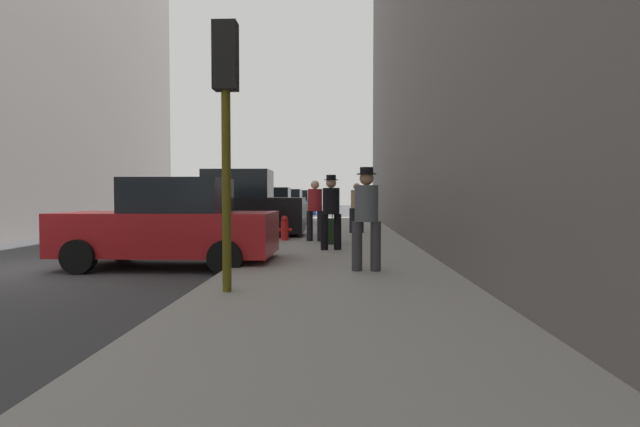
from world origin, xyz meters
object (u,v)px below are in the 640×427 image
object	(u,v)px
pedestrian_with_beanie	(366,214)
parked_black_suv	(234,208)
fire_hydrant	(285,228)
pedestrian_in_tan_coat	(357,205)
parked_silver_sedan	(266,208)
pedestrian_with_fedora	(331,208)
rolling_suitcase	(332,231)
parked_dark_green_sedan	(293,203)
parked_red_hatchback	(171,225)
pedestrian_in_red_jacket	(315,207)
traffic_light	(226,97)
parked_blue_sedan	(283,205)

from	to	relation	value
pedestrian_with_beanie	parked_black_suv	bearing A→B (deg)	117.80
fire_hydrant	pedestrian_in_tan_coat	bearing A→B (deg)	53.11
parked_black_suv	parked_silver_sedan	bearing A→B (deg)	90.00
pedestrian_with_fedora	rolling_suitcase	size ratio (longest dim) A/B	1.71
rolling_suitcase	pedestrian_in_tan_coat	bearing A→B (deg)	78.40
parked_dark_green_sedan	parked_red_hatchback	bearing A→B (deg)	-90.00
pedestrian_in_red_jacket	fire_hydrant	bearing A→B (deg)	166.00
pedestrian_in_tan_coat	rolling_suitcase	size ratio (longest dim) A/B	1.64
parked_black_suv	pedestrian_in_tan_coat	bearing A→B (deg)	18.74
fire_hydrant	pedestrian_with_beanie	size ratio (longest dim) A/B	0.40
parked_black_suv	fire_hydrant	size ratio (longest dim) A/B	6.56
parked_silver_sedan	pedestrian_with_beanie	size ratio (longest dim) A/B	2.37
rolling_suitcase	traffic_light	bearing A→B (deg)	-101.30
pedestrian_in_red_jacket	rolling_suitcase	world-z (taller)	pedestrian_in_red_jacket
parked_blue_sedan	pedestrian_in_tan_coat	distance (m)	13.27
parked_black_suv	traffic_light	bearing A→B (deg)	-78.58
parked_black_suv	pedestrian_with_beanie	xyz separation A→B (m)	(3.84, -7.28, 0.10)
parked_red_hatchback	pedestrian_with_beanie	distance (m)	4.06
parked_blue_sedan	fire_hydrant	world-z (taller)	parked_blue_sedan
pedestrian_in_red_jacket	pedestrian_with_beanie	bearing A→B (deg)	-78.26
fire_hydrant	rolling_suitcase	world-z (taller)	rolling_suitcase
parked_blue_sedan	pedestrian_in_tan_coat	bearing A→B (deg)	-72.56
parked_red_hatchback	traffic_light	distance (m)	4.16
traffic_light	rolling_suitcase	xyz separation A→B (m)	(1.34, 6.68, -2.27)
parked_dark_green_sedan	rolling_suitcase	bearing A→B (deg)	-82.10
parked_red_hatchback	parked_silver_sedan	xyz separation A→B (m)	(0.00, 12.95, 0.00)
parked_red_hatchback	fire_hydrant	distance (m)	4.79
parked_blue_sedan	pedestrian_with_fedora	xyz separation A→B (m)	(3.18, -18.01, 0.29)
traffic_light	rolling_suitcase	world-z (taller)	traffic_light
parked_red_hatchback	parked_black_suv	xyz separation A→B (m)	(-0.00, 5.97, 0.18)
pedestrian_in_tan_coat	rolling_suitcase	world-z (taller)	pedestrian_in_tan_coat
parked_blue_sedan	parked_red_hatchback	bearing A→B (deg)	-90.00
parked_red_hatchback	traffic_light	world-z (taller)	traffic_light
pedestrian_in_red_jacket	pedestrian_in_tan_coat	bearing A→B (deg)	67.58
parked_blue_sedan	pedestrian_with_beanie	xyz separation A→B (m)	(3.84, -21.28, 0.29)
pedestrian_in_red_jacket	parked_red_hatchback	bearing A→B (deg)	-122.63
parked_blue_sedan	pedestrian_with_fedora	distance (m)	18.29
fire_hydrant	pedestrian_with_beanie	bearing A→B (deg)	-70.47
pedestrian_with_beanie	pedestrian_with_fedora	world-z (taller)	same
parked_silver_sedan	parked_dark_green_sedan	size ratio (longest dim) A/B	0.99
parked_blue_sedan	parked_dark_green_sedan	bearing A→B (deg)	90.00
pedestrian_in_tan_coat	parked_red_hatchback	bearing A→B (deg)	-118.52
parked_dark_green_sedan	pedestrian_in_red_jacket	xyz separation A→B (m)	(2.69, -22.24, 0.26)
parked_blue_sedan	fire_hydrant	distance (m)	15.66
pedestrian_with_beanie	rolling_suitcase	distance (m)	4.87
pedestrian_in_red_jacket	rolling_suitcase	size ratio (longest dim) A/B	1.64
rolling_suitcase	parked_dark_green_sedan	bearing A→B (deg)	97.90
parked_silver_sedan	parked_blue_sedan	xyz separation A→B (m)	(-0.00, 7.03, 0.00)
rolling_suitcase	parked_red_hatchback	bearing A→B (deg)	-132.51
parked_dark_green_sedan	pedestrian_with_beanie	bearing A→B (deg)	-82.13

